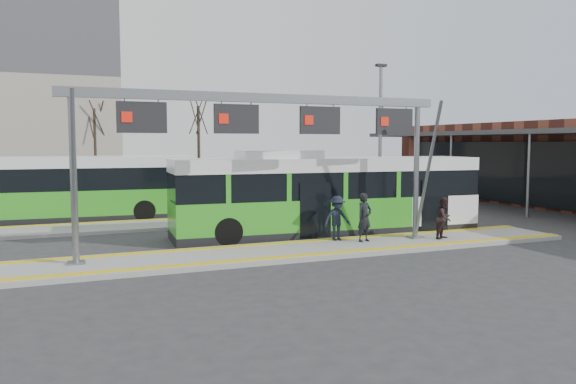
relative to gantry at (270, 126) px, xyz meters
name	(u,v)px	position (x,y,z in m)	size (l,w,h in m)	color
ground	(283,254)	(0.35, -0.25, -4.30)	(120.00, 120.00, 0.00)	#2D2D30
platform_main	(283,252)	(0.35, -0.25, -4.22)	(22.00, 3.00, 0.15)	gray
platform_second	(131,226)	(-3.65, 7.75, -4.22)	(20.00, 3.00, 0.15)	gray
tactile_main	(283,249)	(0.35, -0.25, -4.14)	(22.00, 2.65, 0.02)	yellow
tactile_second	(128,221)	(-3.65, 8.90, -4.14)	(20.00, 0.35, 0.02)	yellow
gantry	(270,126)	(0.00, 0.00, 0.00)	(13.00, 1.68, 5.20)	slate
hero_bus	(327,196)	(3.47, 2.78, -2.72)	(12.66, 3.47, 3.44)	black
bg_bus_green	(61,190)	(-6.48, 10.85, -2.77)	(12.48, 3.32, 3.09)	black
passenger_a	(364,217)	(3.67, 0.08, -3.27)	(0.64, 0.42, 1.77)	black
passenger_b	(444,218)	(6.74, -0.52, -3.37)	(0.76, 0.59, 1.56)	black
passenger_c	(337,218)	(2.87, 0.69, -3.33)	(1.06, 0.61, 1.64)	black
tree_left	(94,120)	(-3.77, 29.83, 1.25)	(1.40, 1.40, 7.32)	#382B21
tree_mid	(198,117)	(5.65, 34.20, 1.84)	(1.40, 1.40, 8.10)	#382B21
lamp_east	(380,139)	(7.40, 5.16, -0.38)	(0.50, 0.25, 7.36)	slate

